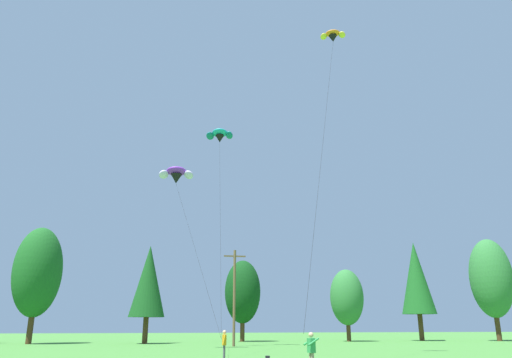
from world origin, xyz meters
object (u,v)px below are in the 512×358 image
Objects in this scene: kite_flyer_near at (224,343)px; parafoil_kite_far_teal at (220,136)px; utility_pole at (234,294)px; parafoil_kite_mid_orange at (333,36)px; parafoil_kite_high_purple at (176,175)px; kite_flyer_mid at (311,349)px.

kite_flyer_near is 26.07m from parafoil_kite_far_teal.
utility_pole reaches higher than kite_flyer_near.
parafoil_kite_mid_orange is at bearing 12.67° from kite_flyer_near.
parafoil_kite_high_purple is (-3.06, 13.08, 14.21)m from kite_flyer_near.
parafoil_kite_far_teal reaches higher than kite_flyer_near.
parafoil_kite_high_purple is 0.65× the size of parafoil_kite_mid_orange.
utility_pole reaches higher than kite_flyer_mid.
kite_flyer_mid is at bearing -119.10° from parafoil_kite_mid_orange.
kite_flyer_mid is 0.08× the size of parafoil_kite_far_teal.
kite_flyer_near is at bearing -167.33° from parafoil_kite_mid_orange.
utility_pole is at bearing 88.83° from kite_flyer_mid.
kite_flyer_mid is 32.23m from parafoil_kite_far_teal.
utility_pole is at bearing 107.73° from parafoil_kite_mid_orange.
parafoil_kite_mid_orange is 1.12× the size of parafoil_kite_far_teal.
kite_flyer_mid is at bearing -72.39° from kite_flyer_near.
parafoil_kite_mid_orange is 16.85m from parafoil_kite_far_teal.
parafoil_kite_high_purple is at bearing 103.18° from kite_flyer_near.
utility_pole is at bearing 40.08° from parafoil_kite_high_purple.
kite_flyer_mid is at bearing -91.17° from utility_pole.
parafoil_kite_high_purple reaches higher than utility_pole.
kite_flyer_mid is 25.98m from parafoil_kite_mid_orange.
parafoil_kite_far_teal reaches higher than parafoil_kite_high_purple.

